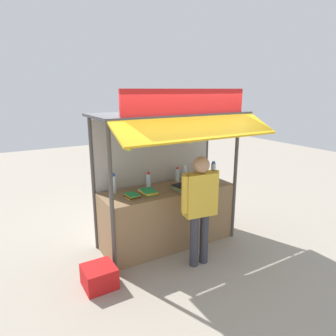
{
  "coord_description": "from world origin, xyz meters",
  "views": [
    {
      "loc": [
        -2.39,
        -4.07,
        2.56
      ],
      "look_at": [
        0.0,
        0.0,
        1.33
      ],
      "focal_mm": 32.27,
      "sensor_mm": 36.0,
      "label": 1
    }
  ],
  "objects_px": {
    "water_bottle_front_right": "(113,184)",
    "plastic_crate": "(99,276)",
    "magazine_stack_center": "(148,192)",
    "magazine_stack_back_left": "(132,196)",
    "water_bottle_far_right": "(213,170)",
    "banana_bunch_leftmost": "(234,132)",
    "water_bottle_front_left": "(149,181)",
    "banana_bunch_rightmost": "(129,145)",
    "magazine_stack_right": "(199,184)",
    "water_bottle_mid_right": "(185,173)",
    "vendor_person": "(200,201)",
    "water_bottle_back_right": "(177,175)",
    "banana_bunch_inner_left": "(190,138)",
    "magazine_stack_left": "(182,187)"
  },
  "relations": [
    {
      "from": "magazine_stack_right",
      "to": "magazine_stack_back_left",
      "type": "relative_size",
      "value": 1.18
    },
    {
      "from": "plastic_crate",
      "to": "magazine_stack_right",
      "type": "bearing_deg",
      "value": 11.27
    },
    {
      "from": "magazine_stack_center",
      "to": "vendor_person",
      "type": "xyz_separation_m",
      "value": [
        0.46,
        -0.75,
        -0.0
      ]
    },
    {
      "from": "magazine_stack_back_left",
      "to": "banana_bunch_inner_left",
      "type": "height_order",
      "value": "banana_bunch_inner_left"
    },
    {
      "from": "magazine_stack_back_left",
      "to": "vendor_person",
      "type": "xyz_separation_m",
      "value": [
        0.75,
        -0.72,
        -0.0
      ]
    },
    {
      "from": "water_bottle_front_right",
      "to": "banana_bunch_inner_left",
      "type": "xyz_separation_m",
      "value": [
        0.93,
        -0.74,
        0.75
      ]
    },
    {
      "from": "magazine_stack_left",
      "to": "banana_bunch_inner_left",
      "type": "height_order",
      "value": "banana_bunch_inner_left"
    },
    {
      "from": "water_bottle_back_right",
      "to": "magazine_stack_left",
      "type": "bearing_deg",
      "value": -112.73
    },
    {
      "from": "banana_bunch_rightmost",
      "to": "magazine_stack_center",
      "type": "bearing_deg",
      "value": 41.44
    },
    {
      "from": "magazine_stack_center",
      "to": "banana_bunch_rightmost",
      "type": "distance_m",
      "value": 1.07
    },
    {
      "from": "water_bottle_mid_right",
      "to": "vendor_person",
      "type": "distance_m",
      "value": 1.16
    },
    {
      "from": "vendor_person",
      "to": "water_bottle_back_right",
      "type": "bearing_deg",
      "value": -97.3
    },
    {
      "from": "water_bottle_back_right",
      "to": "banana_bunch_rightmost",
      "type": "height_order",
      "value": "banana_bunch_rightmost"
    },
    {
      "from": "magazine_stack_left",
      "to": "magazine_stack_right",
      "type": "xyz_separation_m",
      "value": [
        0.29,
        -0.07,
        0.02
      ]
    },
    {
      "from": "magazine_stack_center",
      "to": "banana_bunch_rightmost",
      "type": "height_order",
      "value": "banana_bunch_rightmost"
    },
    {
      "from": "water_bottle_mid_right",
      "to": "vendor_person",
      "type": "height_order",
      "value": "vendor_person"
    },
    {
      "from": "magazine_stack_center",
      "to": "magazine_stack_right",
      "type": "relative_size",
      "value": 1.02
    },
    {
      "from": "water_bottle_back_right",
      "to": "magazine_stack_right",
      "type": "xyz_separation_m",
      "value": [
        0.12,
        -0.48,
        -0.07
      ]
    },
    {
      "from": "plastic_crate",
      "to": "magazine_stack_left",
      "type": "bearing_deg",
      "value": 15.51
    },
    {
      "from": "magazine_stack_center",
      "to": "banana_bunch_leftmost",
      "type": "relative_size",
      "value": 1.14
    },
    {
      "from": "water_bottle_front_right",
      "to": "magazine_stack_center",
      "type": "distance_m",
      "value": 0.56
    },
    {
      "from": "water_bottle_far_right",
      "to": "water_bottle_back_right",
      "type": "bearing_deg",
      "value": 166.45
    },
    {
      "from": "water_bottle_far_right",
      "to": "water_bottle_front_right",
      "type": "bearing_deg",
      "value": 175.73
    },
    {
      "from": "water_bottle_front_left",
      "to": "water_bottle_far_right",
      "type": "bearing_deg",
      "value": -2.94
    },
    {
      "from": "magazine_stack_back_left",
      "to": "banana_bunch_rightmost",
      "type": "bearing_deg",
      "value": -115.66
    },
    {
      "from": "banana_bunch_leftmost",
      "to": "banana_bunch_rightmost",
      "type": "bearing_deg",
      "value": 179.91
    },
    {
      "from": "water_bottle_front_left",
      "to": "banana_bunch_rightmost",
      "type": "xyz_separation_m",
      "value": [
        -0.61,
        -0.66,
        0.75
      ]
    },
    {
      "from": "magazine_stack_left",
      "to": "banana_bunch_inner_left",
      "type": "distance_m",
      "value": 0.94
    },
    {
      "from": "water_bottle_far_right",
      "to": "banana_bunch_leftmost",
      "type": "xyz_separation_m",
      "value": [
        -0.1,
        -0.6,
        0.77
      ]
    },
    {
      "from": "magazine_stack_right",
      "to": "banana_bunch_leftmost",
      "type": "height_order",
      "value": "banana_bunch_leftmost"
    },
    {
      "from": "magazine_stack_left",
      "to": "plastic_crate",
      "type": "bearing_deg",
      "value": -164.49
    },
    {
      "from": "banana_bunch_rightmost",
      "to": "plastic_crate",
      "type": "relative_size",
      "value": 0.75
    },
    {
      "from": "water_bottle_far_right",
      "to": "magazine_stack_right",
      "type": "distance_m",
      "value": 0.65
    },
    {
      "from": "banana_bunch_inner_left",
      "to": "banana_bunch_rightmost",
      "type": "xyz_separation_m",
      "value": [
        -0.96,
        0.0,
        -0.01
      ]
    },
    {
      "from": "magazine_stack_back_left",
      "to": "banana_bunch_rightmost",
      "type": "height_order",
      "value": "banana_bunch_rightmost"
    },
    {
      "from": "magazine_stack_back_left",
      "to": "banana_bunch_leftmost",
      "type": "bearing_deg",
      "value": -13.82
    },
    {
      "from": "vendor_person",
      "to": "magazine_stack_left",
      "type": "bearing_deg",
      "value": -92.22
    },
    {
      "from": "magazine_stack_center",
      "to": "banana_bunch_leftmost",
      "type": "xyz_separation_m",
      "value": [
        1.33,
        -0.43,
        0.89
      ]
    },
    {
      "from": "water_bottle_front_right",
      "to": "plastic_crate",
      "type": "bearing_deg",
      "value": -123.69
    },
    {
      "from": "water_bottle_front_left",
      "to": "banana_bunch_inner_left",
      "type": "xyz_separation_m",
      "value": [
        0.35,
        -0.67,
        0.76
      ]
    },
    {
      "from": "banana_bunch_leftmost",
      "to": "plastic_crate",
      "type": "distance_m",
      "value": 2.92
    },
    {
      "from": "banana_bunch_leftmost",
      "to": "plastic_crate",
      "type": "bearing_deg",
      "value": -177.81
    },
    {
      "from": "magazine_stack_back_left",
      "to": "banana_bunch_inner_left",
      "type": "bearing_deg",
      "value": -27.43
    },
    {
      "from": "water_bottle_front_right",
      "to": "banana_bunch_leftmost",
      "type": "distance_m",
      "value": 2.08
    },
    {
      "from": "magazine_stack_center",
      "to": "magazine_stack_back_left",
      "type": "height_order",
      "value": "magazine_stack_center"
    },
    {
      "from": "magazine_stack_right",
      "to": "banana_bunch_leftmost",
      "type": "distance_m",
      "value": 1.03
    },
    {
      "from": "magazine_stack_center",
      "to": "water_bottle_front_left",
      "type": "bearing_deg",
      "value": 61.15
    },
    {
      "from": "water_bottle_front_left",
      "to": "banana_bunch_leftmost",
      "type": "bearing_deg",
      "value": -29.04
    },
    {
      "from": "water_bottle_front_left",
      "to": "magazine_stack_back_left",
      "type": "distance_m",
      "value": 0.51
    },
    {
      "from": "water_bottle_front_right",
      "to": "magazine_stack_right",
      "type": "bearing_deg",
      "value": -19.05
    }
  ]
}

